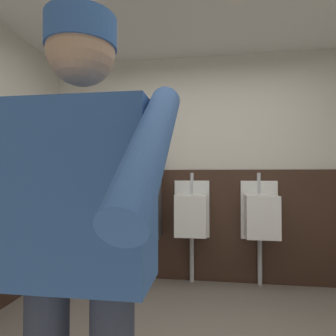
{
  "coord_description": "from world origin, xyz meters",
  "views": [
    {
      "loc": [
        0.02,
        -1.67,
        1.21
      ],
      "look_at": [
        -0.2,
        -0.17,
        1.25
      ],
      "focal_mm": 31.32,
      "sensor_mm": 36.0,
      "label": 1
    }
  ],
  "objects_px": {
    "urinal_left": "(126,213)",
    "urinal_right": "(261,216)",
    "person": "(79,234)",
    "urinal_middle": "(191,214)"
  },
  "relations": [
    {
      "from": "person",
      "to": "urinal_left",
      "type": "bearing_deg",
      "value": 103.02
    },
    {
      "from": "urinal_left",
      "to": "urinal_right",
      "type": "xyz_separation_m",
      "value": [
        1.5,
        0.0,
        0.0
      ]
    },
    {
      "from": "urinal_right",
      "to": "person",
      "type": "distance_m",
      "value": 2.58
    },
    {
      "from": "urinal_middle",
      "to": "urinal_left",
      "type": "bearing_deg",
      "value": 180.0
    },
    {
      "from": "urinal_left",
      "to": "person",
      "type": "relative_size",
      "value": 0.72
    },
    {
      "from": "urinal_middle",
      "to": "urinal_right",
      "type": "height_order",
      "value": "same"
    },
    {
      "from": "urinal_middle",
      "to": "person",
      "type": "bearing_deg",
      "value": -94.73
    },
    {
      "from": "urinal_left",
      "to": "urinal_right",
      "type": "height_order",
      "value": "same"
    },
    {
      "from": "urinal_right",
      "to": "person",
      "type": "relative_size",
      "value": 0.72
    },
    {
      "from": "urinal_left",
      "to": "urinal_middle",
      "type": "xyz_separation_m",
      "value": [
        0.75,
        0.0,
        0.0
      ]
    }
  ]
}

